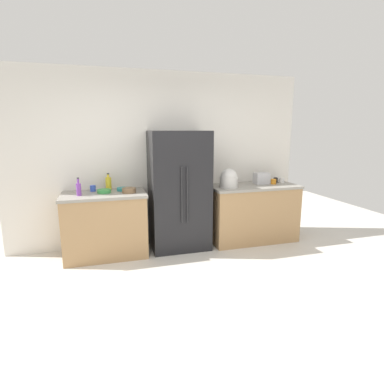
# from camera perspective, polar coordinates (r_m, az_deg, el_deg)

# --- Properties ---
(ground_plane) EXTENTS (9.81, 9.81, 0.00)m
(ground_plane) POSITION_cam_1_polar(r_m,az_deg,el_deg) (3.41, 0.95, -20.23)
(ground_plane) COLOR beige
(kitchen_back_panel) EXTENTS (4.61, 0.10, 2.67)m
(kitchen_back_panel) POSITION_cam_1_polar(r_m,az_deg,el_deg) (4.87, -5.96, 6.03)
(kitchen_back_panel) COLOR silver
(kitchen_back_panel) RESTS_ON ground_plane
(counter_left) EXTENTS (1.16, 0.68, 0.92)m
(counter_left) POSITION_cam_1_polar(r_m,az_deg,el_deg) (4.58, -15.82, -5.83)
(counter_left) COLOR tan
(counter_left) RESTS_ON ground_plane
(counter_right) EXTENTS (1.43, 0.68, 0.92)m
(counter_right) POSITION_cam_1_polar(r_m,az_deg,el_deg) (5.12, 11.14, -3.77)
(counter_right) COLOR tan
(counter_right) RESTS_ON ground_plane
(refrigerator) EXTENTS (0.87, 0.64, 1.78)m
(refrigerator) POSITION_cam_1_polar(r_m,az_deg,el_deg) (4.61, -2.41, 0.21)
(refrigerator) COLOR black
(refrigerator) RESTS_ON ground_plane
(toaster) EXTENTS (0.23, 0.17, 0.18)m
(toaster) POSITION_cam_1_polar(r_m,az_deg,el_deg) (5.17, 12.81, 2.51)
(toaster) COLOR silver
(toaster) RESTS_ON counter_right
(rice_cooker) EXTENTS (0.28, 0.28, 0.29)m
(rice_cooker) POSITION_cam_1_polar(r_m,az_deg,el_deg) (4.75, 6.86, 2.43)
(rice_cooker) COLOR silver
(rice_cooker) RESTS_ON counter_right
(bottle_a) EXTENTS (0.08, 0.08, 0.25)m
(bottle_a) POSITION_cam_1_polar(r_m,az_deg,el_deg) (4.65, -15.30, 1.55)
(bottle_a) COLOR yellow
(bottle_a) RESTS_ON counter_left
(bottle_b) EXTENTS (0.06, 0.06, 0.25)m
(bottle_b) POSITION_cam_1_polar(r_m,az_deg,el_deg) (4.39, -20.36, 0.56)
(bottle_b) COLOR purple
(bottle_b) RESTS_ON counter_left
(cup_a) EXTENTS (0.08, 0.08, 0.08)m
(cup_a) POSITION_cam_1_polar(r_m,az_deg,el_deg) (5.19, 14.95, 1.89)
(cup_a) COLOR orange
(cup_a) RESTS_ON counter_right
(cup_b) EXTENTS (0.07, 0.07, 0.08)m
(cup_b) POSITION_cam_1_polar(r_m,az_deg,el_deg) (5.34, 15.31, 2.15)
(cup_b) COLOR black
(cup_b) RESTS_ON counter_right
(cup_c) EXTENTS (0.08, 0.08, 0.08)m
(cup_c) POSITION_cam_1_polar(r_m,az_deg,el_deg) (5.37, 16.38, 2.12)
(cup_c) COLOR white
(cup_c) RESTS_ON counter_right
(cup_d) EXTENTS (0.08, 0.08, 0.08)m
(cup_d) POSITION_cam_1_polar(r_m,az_deg,el_deg) (4.65, -17.97, 0.65)
(cup_d) COLOR blue
(cup_d) RESTS_ON counter_left
(bowl_a) EXTENTS (0.19, 0.19, 0.07)m
(bowl_a) POSITION_cam_1_polar(r_m,az_deg,el_deg) (4.41, -11.67, 0.31)
(bowl_a) COLOR brown
(bowl_a) RESTS_ON counter_left
(bowl_b) EXTENTS (0.19, 0.19, 0.05)m
(bowl_b) POSITION_cam_1_polar(r_m,az_deg,el_deg) (4.48, -16.05, 0.15)
(bowl_b) COLOR green
(bowl_b) RESTS_ON counter_left
(bowl_c) EXTENTS (0.16, 0.16, 0.05)m
(bowl_c) POSITION_cam_1_polar(r_m,az_deg,el_deg) (4.58, -12.87, 0.53)
(bowl_c) COLOR teal
(bowl_c) RESTS_ON counter_left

